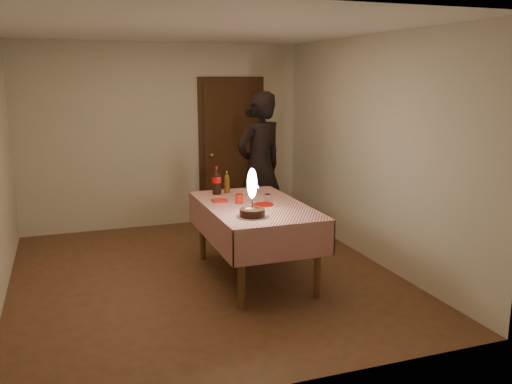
# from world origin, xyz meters

# --- Properties ---
(ground) EXTENTS (4.00, 4.50, 0.01)m
(ground) POSITION_xyz_m (0.00, 0.00, 0.00)
(ground) COLOR brown
(ground) RESTS_ON ground
(room_shell) EXTENTS (4.04, 4.54, 2.62)m
(room_shell) POSITION_xyz_m (0.03, 0.08, 1.65)
(room_shell) COLOR beige
(room_shell) RESTS_ON ground
(dining_table) EXTENTS (1.02, 1.72, 0.81)m
(dining_table) POSITION_xyz_m (0.51, -0.18, 0.70)
(dining_table) COLOR brown
(dining_table) RESTS_ON ground
(birthday_cake) EXTENTS (0.31, 0.31, 0.47)m
(birthday_cake) POSITION_xyz_m (0.31, -0.66, 0.94)
(birthday_cake) COLOR white
(birthday_cake) RESTS_ON dining_table
(red_plate) EXTENTS (0.22, 0.22, 0.01)m
(red_plate) POSITION_xyz_m (0.59, -0.24, 0.81)
(red_plate) COLOR #B5150C
(red_plate) RESTS_ON dining_table
(red_cup) EXTENTS (0.08, 0.08, 0.10)m
(red_cup) POSITION_xyz_m (0.37, -0.08, 0.86)
(red_cup) COLOR #A71A0B
(red_cup) RESTS_ON dining_table
(clear_cup) EXTENTS (0.07, 0.07, 0.09)m
(clear_cup) POSITION_xyz_m (0.67, -0.13, 0.85)
(clear_cup) COLOR white
(clear_cup) RESTS_ON dining_table
(napkin_stack) EXTENTS (0.15, 0.15, 0.02)m
(napkin_stack) POSITION_xyz_m (0.20, 0.08, 0.82)
(napkin_stack) COLOR #B51714
(napkin_stack) RESTS_ON dining_table
(cola_bottle) EXTENTS (0.10, 0.10, 0.32)m
(cola_bottle) POSITION_xyz_m (0.27, 0.45, 0.96)
(cola_bottle) COLOR black
(cola_bottle) RESTS_ON dining_table
(amber_bottle_left) EXTENTS (0.06, 0.06, 0.26)m
(amber_bottle_left) POSITION_xyz_m (0.40, 0.48, 0.92)
(amber_bottle_left) COLOR #5A340F
(amber_bottle_left) RESTS_ON dining_table
(amber_bottle_right) EXTENTS (0.06, 0.06, 0.26)m
(amber_bottle_right) POSITION_xyz_m (0.70, 0.36, 0.92)
(amber_bottle_right) COLOR #5A340F
(amber_bottle_right) RESTS_ON dining_table
(photographer) EXTENTS (0.83, 0.69, 1.95)m
(photographer) POSITION_xyz_m (1.04, 1.12, 0.98)
(photographer) COLOR black
(photographer) RESTS_ON ground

